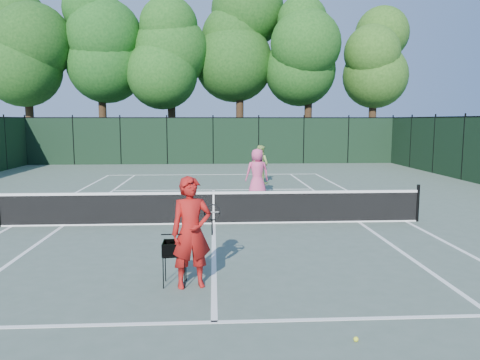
{
  "coord_description": "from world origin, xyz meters",
  "views": [
    {
      "loc": [
        0.0,
        -12.78,
        2.87
      ],
      "look_at": [
        0.79,
        1.0,
        1.1
      ],
      "focal_mm": 35.0,
      "sensor_mm": 36.0,
      "label": 1
    }
  ],
  "objects": [
    {
      "name": "ground",
      "position": [
        0.0,
        0.0,
        0.0
      ],
      "size": [
        90.0,
        90.0,
        0.0
      ],
      "primitive_type": "plane",
      "color": "#4D5E51",
      "rests_on": "ground"
    },
    {
      "name": "coach",
      "position": [
        -0.38,
        -4.92,
        0.96
      ],
      "size": [
        0.9,
        0.8,
        1.93
      ],
      "rotation": [
        0.0,
        0.0,
        0.23
      ],
      "color": "#A51512",
      "rests_on": "ground"
    },
    {
      "name": "player_green",
      "position": [
        2.12,
        8.21,
        0.88
      ],
      "size": [
        1.08,
        1.05,
        1.75
      ],
      "rotation": [
        0.0,
        0.0,
        2.46
      ],
      "color": "#9DBE5F",
      "rests_on": "ground"
    },
    {
      "name": "service_line_far",
      "position": [
        0.0,
        6.4,
        0.0
      ],
      "size": [
        8.23,
        0.1,
        0.01
      ],
      "primitive_type": "cube",
      "color": "white",
      "rests_on": "ground"
    },
    {
      "name": "center_service_line",
      "position": [
        0.0,
        0.0,
        0.0
      ],
      "size": [
        0.1,
        12.8,
        0.01
      ],
      "primitive_type": "cube",
      "color": "white",
      "rests_on": "ground"
    },
    {
      "name": "tree_4",
      "position": [
        7.0,
        21.6,
        8.14
      ],
      "size": [
        6.2,
        6.2,
        12.97
      ],
      "color": "black",
      "rests_on": "ground"
    },
    {
      "name": "sideline_doubles_right",
      "position": [
        5.49,
        0.0,
        0.0
      ],
      "size": [
        0.1,
        23.77,
        0.01
      ],
      "primitive_type": "cube",
      "color": "white",
      "rests_on": "ground"
    },
    {
      "name": "tree_2",
      "position": [
        -3.0,
        21.8,
        7.73
      ],
      "size": [
        6.0,
        6.0,
        12.4
      ],
      "color": "black",
      "rests_on": "ground"
    },
    {
      "name": "tree_3",
      "position": [
        2.0,
        22.3,
        9.01
      ],
      "size": [
        7.0,
        7.0,
        14.45
      ],
      "color": "black",
      "rests_on": "ground"
    },
    {
      "name": "sideline_singles_right",
      "position": [
        4.12,
        0.0,
        0.0
      ],
      "size": [
        0.1,
        23.77,
        0.01
      ],
      "primitive_type": "cube",
      "color": "white",
      "rests_on": "ground"
    },
    {
      "name": "fence_far",
      "position": [
        0.0,
        18.0,
        1.5
      ],
      "size": [
        24.0,
        0.05,
        3.0
      ],
      "primitive_type": "cube",
      "color": "black",
      "rests_on": "ground"
    },
    {
      "name": "player_pink",
      "position": [
        1.66,
        4.69,
        0.91
      ],
      "size": [
        0.96,
        0.69,
        1.81
      ],
      "rotation": [
        0.0,
        0.0,
        3.28
      ],
      "color": "#D64B7F",
      "rests_on": "ground"
    },
    {
      "name": "tree_1",
      "position": [
        -8.0,
        22.0,
        8.69
      ],
      "size": [
        6.8,
        6.8,
        13.98
      ],
      "color": "black",
      "rests_on": "ground"
    },
    {
      "name": "loose_ball_midcourt",
      "position": [
        -0.76,
        -1.43,
        0.03
      ],
      "size": [
        0.07,
        0.07,
        0.07
      ],
      "primitive_type": "sphere",
      "color": "#CAD82C",
      "rests_on": "ground"
    },
    {
      "name": "loose_ball_near_cart",
      "position": [
        1.85,
        -7.09,
        0.03
      ],
      "size": [
        0.07,
        0.07,
        0.07
      ],
      "primitive_type": "sphere",
      "color": "yellow",
      "rests_on": "ground"
    },
    {
      "name": "sideline_doubles_left",
      "position": [
        -5.49,
        0.0,
        0.0
      ],
      "size": [
        0.1,
        23.77,
        0.01
      ],
      "primitive_type": "cube",
      "color": "white",
      "rests_on": "ground"
    },
    {
      "name": "ball_hopper",
      "position": [
        -0.68,
        -4.81,
        0.65
      ],
      "size": [
        0.47,
        0.47,
        0.78
      ],
      "rotation": [
        0.0,
        0.0,
        0.17
      ],
      "color": "black",
      "rests_on": "ground"
    },
    {
      "name": "tennis_net",
      "position": [
        0.0,
        0.0,
        0.48
      ],
      "size": [
        11.69,
        0.09,
        1.06
      ],
      "color": "black",
      "rests_on": "ground"
    },
    {
      "name": "sideline_singles_left",
      "position": [
        -4.12,
        0.0,
        0.0
      ],
      "size": [
        0.1,
        23.77,
        0.01
      ],
      "primitive_type": "cube",
      "color": "white",
      "rests_on": "ground"
    },
    {
      "name": "baseline_far",
      "position": [
        0.0,
        11.88,
        0.0
      ],
      "size": [
        10.97,
        0.1,
        0.01
      ],
      "primitive_type": "cube",
      "color": "white",
      "rests_on": "ground"
    },
    {
      "name": "service_line_near",
      "position": [
        0.0,
        -6.4,
        0.0
      ],
      "size": [
        8.23,
        0.1,
        0.01
      ],
      "primitive_type": "cube",
      "color": "white",
      "rests_on": "ground"
    },
    {
      "name": "tree_5",
      "position": [
        12.0,
        22.1,
        7.71
      ],
      "size": [
        5.8,
        5.8,
        12.23
      ],
      "color": "black",
      "rests_on": "ground"
    },
    {
      "name": "tree_0",
      "position": [
        -13.0,
        21.5,
        8.16
      ],
      "size": [
        6.4,
        6.4,
        13.14
      ],
      "color": "black",
      "rests_on": "ground"
    }
  ]
}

